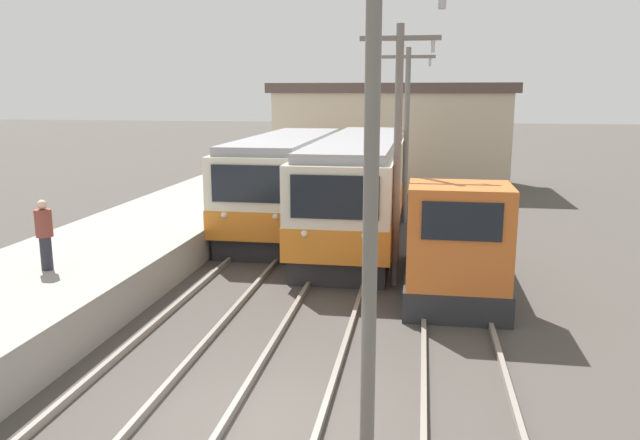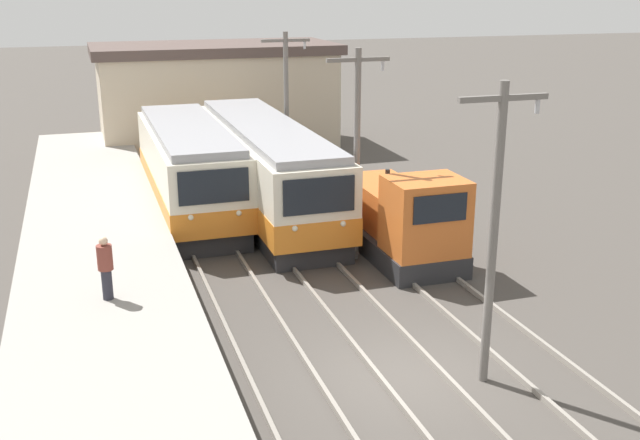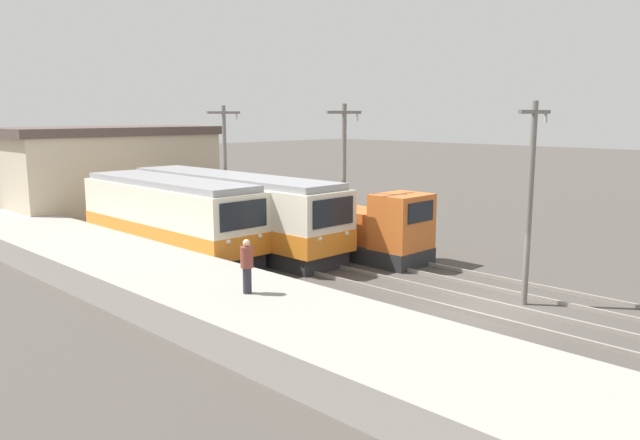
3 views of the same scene
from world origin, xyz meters
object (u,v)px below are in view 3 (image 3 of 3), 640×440
object	(u,v)px
shunting_locomotive	(371,231)
catenary_mast_far	(225,166)
catenary_mast_near	(530,196)
commuter_train_center	(231,214)
commuter_train_left	(170,220)
person_on_platform	(247,264)
catenary_mast_mid	(344,178)

from	to	relation	value
shunting_locomotive	catenary_mast_far	bearing A→B (deg)	100.01
shunting_locomotive	catenary_mast_near	xyz separation A→B (m)	(-1.49, -7.98, 2.45)
commuter_train_center	catenary_mast_near	xyz separation A→B (m)	(1.51, -14.04, 2.03)
commuter_train_left	shunting_locomotive	distance (m)	8.97
commuter_train_left	person_on_platform	size ratio (longest dim) A/B	6.59
shunting_locomotive	catenary_mast_mid	world-z (taller)	catenary_mast_mid
catenary_mast_near	commuter_train_left	bearing A→B (deg)	106.22
commuter_train_left	commuter_train_center	xyz separation A→B (m)	(2.80, -0.77, 0.02)
commuter_train_left	catenary_mast_near	world-z (taller)	catenary_mast_near
shunting_locomotive	commuter_train_left	bearing A→B (deg)	130.32
catenary_mast_mid	person_on_platform	xyz separation A→B (m)	(-7.84, -3.35, -1.76)
catenary_mast_near	person_on_platform	size ratio (longest dim) A/B	4.09
catenary_mast_far	person_on_platform	world-z (taller)	catenary_mast_far
catenary_mast_near	catenary_mast_far	world-z (taller)	same
catenary_mast_mid	person_on_platform	distance (m)	8.71
commuter_train_left	catenary_mast_near	xyz separation A→B (m)	(4.31, -14.81, 2.04)
catenary_mast_far	person_on_platform	bearing A→B (deg)	-124.14
shunting_locomotive	catenary_mast_near	world-z (taller)	catenary_mast_near
person_on_platform	catenary_mast_near	bearing A→B (deg)	-31.78
commuter_train_left	commuter_train_center	size ratio (longest dim) A/B	0.80
commuter_train_left	person_on_platform	distance (m)	10.56
commuter_train_left	catenary_mast_far	size ratio (longest dim) A/B	1.61
catenary_mast_near	catenary_mast_mid	bearing A→B (deg)	90.00
person_on_platform	catenary_mast_far	bearing A→B (deg)	55.86
shunting_locomotive	catenary_mast_near	size ratio (longest dim) A/B	0.88
catenary_mast_mid	catenary_mast_far	bearing A→B (deg)	90.00
catenary_mast_far	catenary_mast_mid	bearing A→B (deg)	-90.00
commuter_train_center	shunting_locomotive	bearing A→B (deg)	-63.68
commuter_train_center	catenary_mast_mid	world-z (taller)	catenary_mast_mid
commuter_train_center	person_on_platform	size ratio (longest dim) A/B	8.22
commuter_train_center	catenary_mast_near	distance (m)	14.27
catenary_mast_near	person_on_platform	distance (m)	9.39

